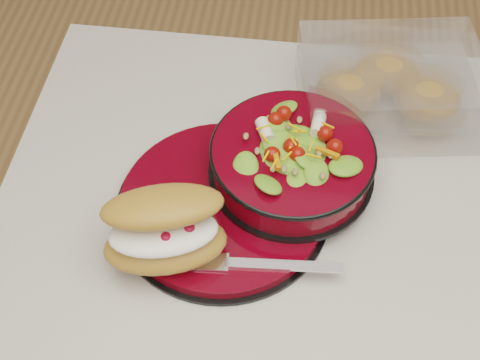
# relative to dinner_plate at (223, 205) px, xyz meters

# --- Properties ---
(dinner_plate) EXTENTS (0.28, 0.28, 0.02)m
(dinner_plate) POSITION_rel_dinner_plate_xyz_m (0.00, 0.00, 0.00)
(dinner_plate) COLOR black
(dinner_plate) RESTS_ON island_counter
(salad_bowl) EXTENTS (0.22, 0.22, 0.09)m
(salad_bowl) POSITION_rel_dinner_plate_xyz_m (0.08, 0.05, 0.04)
(salad_bowl) COLOR black
(salad_bowl) RESTS_ON dinner_plate
(croissant) EXTENTS (0.16, 0.13, 0.09)m
(croissant) POSITION_rel_dinner_plate_xyz_m (-0.06, -0.08, 0.05)
(croissant) COLOR #C78A3D
(croissant) RESTS_ON dinner_plate
(fork) EXTENTS (0.18, 0.03, 0.00)m
(fork) POSITION_rel_dinner_plate_xyz_m (0.06, -0.09, 0.01)
(fork) COLOR silver
(fork) RESTS_ON dinner_plate
(pastry_box) EXTENTS (0.27, 0.21, 0.09)m
(pastry_box) POSITION_rel_dinner_plate_xyz_m (0.21, 0.21, 0.03)
(pastry_box) COLOR white
(pastry_box) RESTS_ON island_counter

